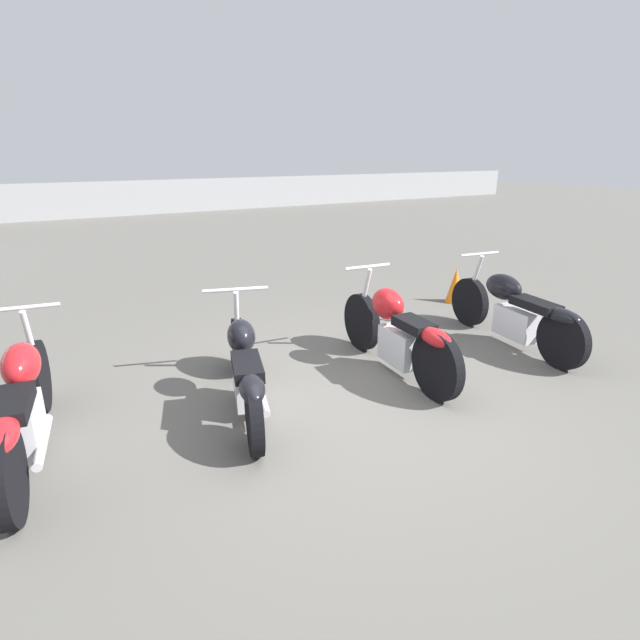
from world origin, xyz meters
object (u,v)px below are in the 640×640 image
Objects in this scene: motorcycle_slot_0 at (23,406)px; motorcycle_slot_1 at (245,369)px; motorcycle_slot_3 at (515,311)px; traffic_cone_near at (455,285)px; motorcycle_slot_2 at (397,333)px.

motorcycle_slot_0 is 1.74m from motorcycle_slot_1.
motorcycle_slot_3 is 4.04× the size of traffic_cone_near.
traffic_cone_near is (4.12, 1.56, -0.12)m from motorcycle_slot_1.
motorcycle_slot_0 is at bearing -166.57° from motorcycle_slot_1.
motorcycle_slot_3 is (3.40, -0.14, 0.04)m from motorcycle_slot_1.
motorcycle_slot_2 is 2.92m from traffic_cone_near.
traffic_cone_near is at bearing 74.55° from motorcycle_slot_3.
motorcycle_slot_3 reaches higher than traffic_cone_near.
motorcycle_slot_3 reaches higher than motorcycle_slot_1.
motorcycle_slot_2 is (3.43, -0.15, 0.01)m from motorcycle_slot_0.
motorcycle_slot_0 is at bearing -175.23° from motorcycle_slot_3.
motorcycle_slot_2 is at bearing -175.43° from motorcycle_slot_3.
motorcycle_slot_3 is at bearing 5.36° from motorcycle_slot_0.
motorcycle_slot_0 is 6.04m from traffic_cone_near.
motorcycle_slot_1 is at bearing -174.94° from motorcycle_slot_3.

